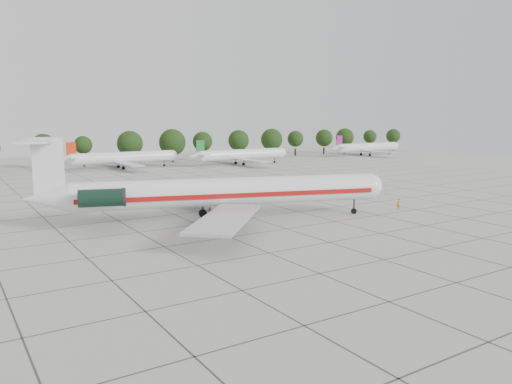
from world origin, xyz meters
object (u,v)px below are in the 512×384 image
Objects in this scene: ground_crew at (398,204)px; bg_airliner_e at (367,147)px; main_airliner at (211,192)px; bg_airliner_c at (124,158)px; bg_airliner_d at (242,155)px.

bg_airliner_e is at bearing -133.33° from ground_crew.
bg_airliner_c is at bearing 98.55° from main_airliner.
main_airliner is at bearing -144.52° from bg_airliner_e.
bg_airliner_d is at bearing -174.38° from bg_airliner_e.
main_airliner is at bearing -123.95° from bg_airliner_d.
ground_crew is 0.06× the size of bg_airliner_c.
main_airliner is 1.65× the size of bg_airliner_e.
bg_airliner_e is (71.78, 78.07, 2.06)m from ground_crew.
bg_airliner_c is 87.42m from bg_airliner_e.
main_airliner is 1.65× the size of bg_airliner_d.
bg_airliner_c is at bearing 178.55° from bg_airliner_e.
main_airliner is 73.86m from bg_airliner_c.
ground_crew is 81.81m from bg_airliner_c.
main_airliner is 1.65× the size of bg_airliner_c.
ground_crew is 74.52m from bg_airliner_d.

